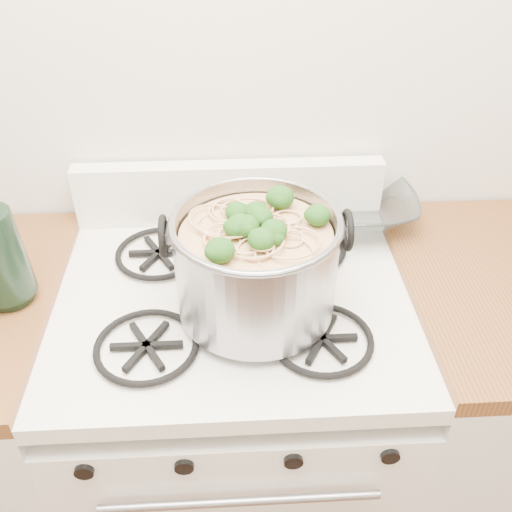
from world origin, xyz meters
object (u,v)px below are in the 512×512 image
object	(u,v)px
stock_pot	(256,265)
gas_range	(237,429)
spatula	(231,264)
glass_bowl	(358,212)

from	to	relation	value
stock_pot	gas_range	bearing A→B (deg)	131.10
gas_range	spatula	distance (m)	0.50
stock_pot	glass_bowl	world-z (taller)	stock_pot
gas_range	glass_bowl	size ratio (longest dim) A/B	8.29
stock_pot	spatula	xyz separation A→B (m)	(-0.05, 0.13, -0.09)
spatula	glass_bowl	world-z (taller)	glass_bowl
stock_pot	spatula	bearing A→B (deg)	110.92
gas_range	stock_pot	world-z (taller)	stock_pot
stock_pot	glass_bowl	size ratio (longest dim) A/B	3.20
spatula	glass_bowl	distance (m)	0.37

